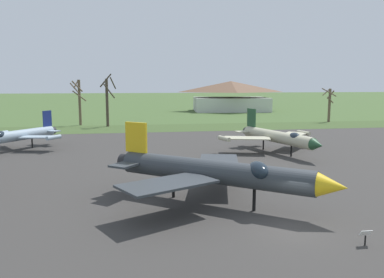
% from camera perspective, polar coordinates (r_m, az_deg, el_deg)
% --- Properties ---
extents(ground_plane, '(600.00, 600.00, 0.00)m').
position_cam_1_polar(ground_plane, '(22.92, 14.36, -12.89)').
color(ground_plane, '#425B2D').
extents(asphalt_apron, '(85.27, 55.13, 0.05)m').
position_cam_1_polar(asphalt_apron, '(37.98, 4.24, -4.13)').
color(asphalt_apron, '#383533').
rests_on(asphalt_apron, ground).
extents(grass_verge_strip, '(145.27, 12.00, 0.06)m').
position_cam_1_polar(grass_verge_strip, '(70.62, -2.24, 1.67)').
color(grass_verge_strip, '#3B5127').
rests_on(grass_verge_strip, ground).
extents(jet_fighter_front_left, '(14.16, 12.67, 5.31)m').
position_cam_1_polar(jet_fighter_front_left, '(25.85, 3.49, -4.82)').
color(jet_fighter_front_left, '#33383D').
rests_on(jet_fighter_front_left, ground).
extents(info_placard_front_left, '(0.63, 0.24, 0.87)m').
position_cam_1_polar(info_placard_front_left, '(21.83, 24.31, -12.91)').
color(info_placard_front_left, black).
rests_on(info_placard_front_left, ground).
extents(jet_fighter_front_right, '(10.19, 11.85, 4.57)m').
position_cam_1_polar(jet_fighter_front_right, '(50.87, -24.94, 0.43)').
color(jet_fighter_front_right, '#8EA3B2').
rests_on(jet_fighter_front_right, ground).
extents(jet_fighter_rear_center, '(12.42, 13.55, 4.93)m').
position_cam_1_polar(jet_fighter_rear_center, '(45.88, 12.54, 0.35)').
color(jet_fighter_rear_center, '#B7B293').
rests_on(jet_fighter_rear_center, ground).
extents(bare_tree_far_left, '(3.15, 2.68, 8.85)m').
position_cam_1_polar(bare_tree_far_left, '(77.97, -16.38, 5.61)').
color(bare_tree_far_left, brown).
rests_on(bare_tree_far_left, ground).
extents(bare_tree_left_of_center, '(3.08, 3.08, 9.95)m').
position_cam_1_polar(bare_tree_left_of_center, '(73.83, -12.41, 5.73)').
color(bare_tree_left_of_center, '#42382D').
rests_on(bare_tree_left_of_center, ground).
extents(bare_tree_center, '(3.17, 3.47, 7.16)m').
position_cam_1_polar(bare_tree_center, '(85.71, 19.68, 4.99)').
color(bare_tree_center, brown).
rests_on(bare_tree_center, ground).
extents(visitor_building, '(23.46, 16.63, 8.70)m').
position_cam_1_polar(visitor_building, '(113.72, 5.77, 6.35)').
color(visitor_building, beige).
rests_on(visitor_building, ground).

